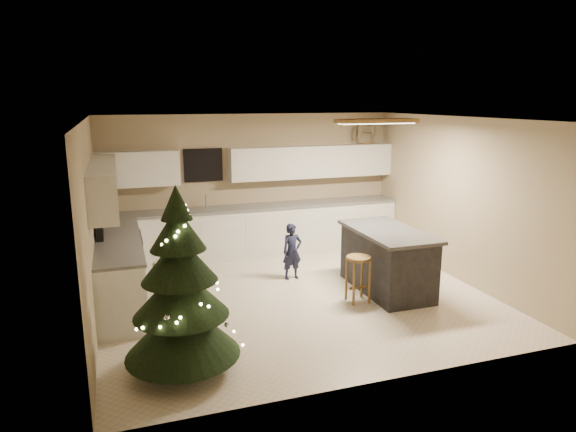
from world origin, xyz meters
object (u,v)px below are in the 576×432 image
object	(u,v)px
toddler	(292,251)
rocking_horse	(367,131)
bar_stool	(358,268)
christmas_tree	(181,297)
island	(387,260)

from	to	relation	value
toddler	rocking_horse	xyz separation A→B (m)	(2.09, 1.57, 1.80)
bar_stool	rocking_horse	world-z (taller)	rocking_horse
christmas_tree	rocking_horse	world-z (taller)	rocking_horse
christmas_tree	rocking_horse	distance (m)	5.89
island	christmas_tree	xyz separation A→B (m)	(-3.25, -1.41, 0.36)
bar_stool	rocking_horse	distance (m)	3.62
island	toddler	xyz separation A→B (m)	(-1.20, 0.95, -0.02)
island	toddler	distance (m)	1.53
christmas_tree	rocking_horse	xyz separation A→B (m)	(4.15, 3.92, 1.43)
toddler	island	bearing A→B (deg)	-43.44
island	christmas_tree	world-z (taller)	christmas_tree
island	christmas_tree	bearing A→B (deg)	-156.61
bar_stool	island	bearing A→B (deg)	23.55
rocking_horse	island	bearing A→B (deg)	169.56
christmas_tree	bar_stool	bearing A→B (deg)	23.36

